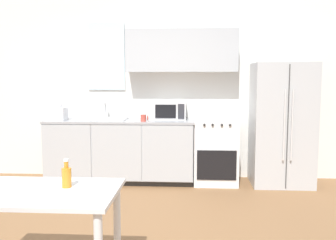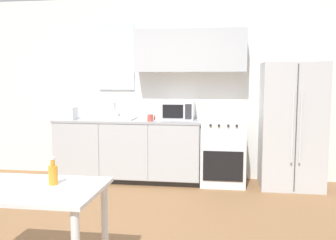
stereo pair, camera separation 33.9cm
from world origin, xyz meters
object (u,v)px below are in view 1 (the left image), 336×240
at_px(refrigerator, 282,124).
at_px(dining_table, 34,205).
at_px(microwave, 170,110).
at_px(coffee_mug, 144,118).
at_px(oven_range, 215,151).
at_px(drink_bottle, 67,176).

bearing_deg(refrigerator, dining_table, -129.91).
distance_m(microwave, coffee_mug, 0.48).
bearing_deg(microwave, dining_table, -105.03).
bearing_deg(oven_range, refrigerator, -1.14).
bearing_deg(refrigerator, drink_bottle, -128.24).
xyz_separation_m(oven_range, dining_table, (-1.45, -2.86, 0.15)).
relative_size(dining_table, drink_bottle, 5.67).
xyz_separation_m(refrigerator, microwave, (-1.58, 0.11, 0.18)).
relative_size(refrigerator, coffee_mug, 16.01).
bearing_deg(dining_table, oven_range, 63.09).
distance_m(coffee_mug, dining_table, 2.69).
height_order(oven_range, drink_bottle, same).
xyz_separation_m(oven_range, drink_bottle, (-1.24, -2.77, 0.34)).
distance_m(oven_range, drink_bottle, 3.05).
distance_m(microwave, drink_bottle, 2.93).
height_order(oven_range, dining_table, oven_range).
height_order(coffee_mug, dining_table, coffee_mug).
distance_m(dining_table, drink_bottle, 0.29).
bearing_deg(dining_table, refrigerator, 50.09).
bearing_deg(coffee_mug, drink_bottle, -95.36).
bearing_deg(dining_table, coffee_mug, 80.40).
bearing_deg(drink_bottle, microwave, 78.43).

